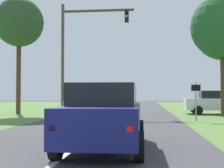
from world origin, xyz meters
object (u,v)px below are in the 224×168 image
red_suv_near (105,115)px  keep_moving_sign (196,96)px  pickup_truck_lead (94,105)px  traffic_light (79,43)px  oak_tree_right (223,34)px  extra_tree_2 (19,23)px  crossing_suv_far (216,102)px  extra_tree_1 (223,27)px

red_suv_near → keep_moving_sign: size_ratio=2.15×
pickup_truck_lead → keep_moving_sign: 6.00m
red_suv_near → traffic_light: 17.15m
keep_moving_sign → oak_tree_right: 10.51m
red_suv_near → oak_tree_right: oak_tree_right is taller
extra_tree_2 → red_suv_near: bearing=-59.4°
pickup_truck_lead → crossing_suv_far: (8.34, 8.01, 0.00)m
oak_tree_right → pickup_truck_lead: bearing=-133.4°
extra_tree_2 → extra_tree_1: bearing=-6.1°
extra_tree_1 → extra_tree_2: size_ratio=0.91×
pickup_truck_lead → extra_tree_1: 11.21m
crossing_suv_far → oak_tree_right: bearing=61.7°
pickup_truck_lead → extra_tree_2: extra_tree_2 is taller
keep_moving_sign → extra_tree_2: (-13.08, 5.53, 5.86)m
keep_moving_sign → extra_tree_2: 15.37m
crossing_suv_far → pickup_truck_lead: bearing=-136.1°
keep_moving_sign → oak_tree_right: (3.57, 8.41, 5.19)m
traffic_light → oak_tree_right: (11.89, 2.16, 0.97)m
extra_tree_1 → extra_tree_2: bearing=173.9°
oak_tree_right → extra_tree_1: (-1.09, -4.54, -0.36)m
red_suv_near → extra_tree_1: bearing=64.2°
red_suv_near → extra_tree_2: 18.79m
traffic_light → crossing_suv_far: (10.88, 0.28, -4.74)m
oak_tree_right → crossing_suv_far: 6.09m
keep_moving_sign → oak_tree_right: size_ratio=0.26×
crossing_suv_far → red_suv_near: bearing=-112.3°
red_suv_near → keep_moving_sign: keep_moving_sign is taller
pickup_truck_lead → oak_tree_right: (9.35, 9.89, 5.71)m
pickup_truck_lead → oak_tree_right: 14.76m
oak_tree_right → crossing_suv_far: bearing=-118.3°
keep_moving_sign → extra_tree_2: extra_tree_2 is taller
oak_tree_right → extra_tree_2: size_ratio=0.96×
keep_moving_sign → crossing_suv_far: size_ratio=0.49×
red_suv_near → pickup_truck_lead: size_ratio=0.92×
pickup_truck_lead → keep_moving_sign: bearing=14.4°
pickup_truck_lead → extra_tree_1: bearing=32.9°
red_suv_near → pickup_truck_lead: 8.38m
pickup_truck_lead → crossing_suv_far: pickup_truck_lead is taller
red_suv_near → oak_tree_right: (7.65, 18.10, 5.67)m
crossing_suv_far → extra_tree_1: size_ratio=0.55×
extra_tree_2 → oak_tree_right: bearing=9.8°
crossing_suv_far → extra_tree_2: (-15.64, -1.00, 6.37)m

